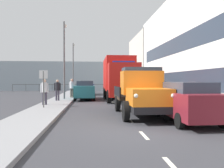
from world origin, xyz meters
TOP-DOWN VIEW (x-y plane):
  - ground_plane at (0.00, -9.85)m, footprint 80.00×80.00m
  - sidewalk_left at (-4.39, -9.85)m, footprint 2.14×36.05m
  - sidewalk_right at (4.39, -9.85)m, footprint 2.14×36.05m
  - road_centreline_markings at (0.00, -9.62)m, footprint 0.12×32.35m
  - building_terrace at (-9.03, -9.89)m, footprint 7.18×25.66m
  - building_far_block at (-9.04, -28.74)m, footprint 7.17×12.53m
  - sea_horizon at (0.00, -30.88)m, footprint 80.00×0.80m
  - seawall_railing at (-0.00, -27.28)m, footprint 28.08×0.08m
  - truck_vintage_orange at (-0.74, -2.66)m, footprint 2.17×5.64m
  - lorry_cargo_red at (-0.73, -11.90)m, footprint 2.58×8.20m
  - car_maroon_kerbside_near at (-2.37, -1.08)m, footprint 1.87×4.52m
  - car_silver_kerbside_1 at (-2.37, -7.03)m, footprint 1.75×3.95m
  - car_teal_oppositeside_0 at (2.37, -12.61)m, footprint 1.85×4.64m
  - car_navy_oppositeside_1 at (2.37, -19.63)m, footprint 1.91×4.16m
  - pedestrian_strolling at (4.90, -7.04)m, footprint 0.53×0.34m
  - pedestrian_by_lamp at (4.52, -10.10)m, footprint 0.53×0.34m
  - pedestrian_with_bag at (3.65, -13.18)m, footprint 0.53×0.34m
  - pedestrian_couple_a at (3.77, -14.75)m, footprint 0.53×0.34m
  - lamp_post_promenade at (4.19, -11.96)m, footprint 0.32×1.14m
  - lamp_post_far at (4.30, -22.41)m, footprint 0.32×1.14m
  - street_sign at (4.63, -5.52)m, footprint 0.50×0.07m

SIDE VIEW (x-z plane):
  - ground_plane at x=0.00m, z-range 0.00..0.00m
  - road_centreline_markings at x=0.00m, z-range 0.00..0.01m
  - sidewalk_left at x=-4.39m, z-range 0.00..0.15m
  - sidewalk_right at x=4.39m, z-range 0.00..0.15m
  - car_silver_kerbside_1 at x=-2.37m, z-range 0.03..1.75m
  - car_navy_oppositeside_1 at x=2.37m, z-range 0.04..1.76m
  - car_maroon_kerbside_near at x=-2.37m, z-range 0.04..1.76m
  - car_teal_oppositeside_0 at x=2.37m, z-range 0.04..1.76m
  - seawall_railing at x=0.00m, z-range 0.32..1.52m
  - pedestrian_by_lamp at x=4.52m, z-range 0.30..1.99m
  - pedestrian_strolling at x=4.90m, z-range 0.30..2.03m
  - truck_vintage_orange at x=-0.74m, z-range -0.04..2.39m
  - pedestrian_couple_a at x=3.77m, z-range 0.31..2.08m
  - pedestrian_with_bag at x=3.65m, z-range 0.31..2.09m
  - street_sign at x=4.63m, z-range 0.56..2.81m
  - lorry_cargo_red at x=-0.73m, z-range 0.14..4.01m
  - sea_horizon at x=0.00m, z-range 0.00..5.00m
  - lamp_post_far at x=4.30m, z-range 0.77..7.44m
  - lamp_post_promenade at x=4.19m, z-range 0.78..7.62m
  - building_far_block at x=-9.04m, z-range 0.00..9.19m
  - building_terrace at x=-9.03m, z-range 0.00..9.53m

